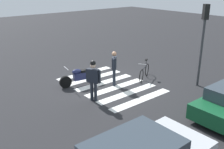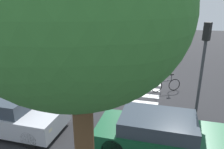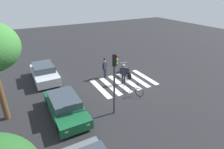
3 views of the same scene
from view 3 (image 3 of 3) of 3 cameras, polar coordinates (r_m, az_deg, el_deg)
The scene contains 9 objects.
ground_plane at distance 16.06m, azimuth 3.66°, elevation -2.41°, with size 60.00×60.00×0.00m, color #232326.
police_motorcycle at distance 17.20m, azimuth 4.33°, elevation 1.13°, with size 2.17×0.71×1.02m.
leaning_bicycle at distance 14.18m, azimuth 6.43°, elevation -4.71°, with size 1.58×0.86×1.00m.
officer_on_foot at distance 15.43m, azimuth 3.57°, elevation 0.58°, with size 0.51×0.52×1.76m.
officer_by_motorcycle at distance 16.51m, azimuth -2.20°, elevation 2.54°, with size 0.42×0.61×1.85m.
crosswalk_stripes at distance 16.06m, azimuth 3.66°, elevation -2.40°, with size 3.47×4.95×0.01m.
car_green_compact at distance 12.22m, azimuth -14.07°, elevation -9.35°, with size 4.48×1.85×1.24m.
car_silver_sedan at distance 17.26m, azimuth -19.97°, elevation 0.50°, with size 4.22×1.86×1.38m.
traffic_light_pole at distance 10.94m, azimuth 0.80°, elevation -0.19°, with size 0.33×0.36×4.00m.
Camera 3 is at (-12.01, 7.76, 7.31)m, focal length 29.92 mm.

